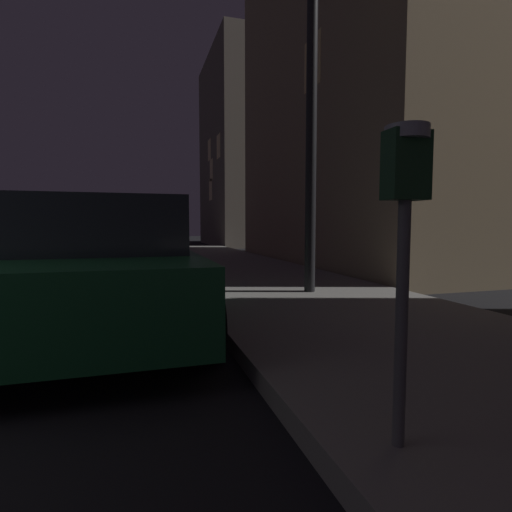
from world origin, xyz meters
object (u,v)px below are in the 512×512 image
at_px(car_green, 104,266).
at_px(parking_meter, 405,208).
at_px(car_red, 123,243).
at_px(street_lamp, 312,57).
at_px(car_white, 128,237).

bearing_deg(car_green, parking_meter, -64.55).
distance_m(car_red, street_lamp, 6.58).
bearing_deg(car_red, street_lamp, -60.89).
distance_m(car_red, car_white, 6.10).
relative_size(car_green, street_lamp, 0.82).
height_order(parking_meter, street_lamp, street_lamp).
height_order(car_red, street_lamp, street_lamp).
xyz_separation_m(car_green, car_white, (-0.00, 12.12, -0.01)).
xyz_separation_m(parking_meter, car_red, (-1.50, 9.16, -0.52)).
xyz_separation_m(parking_meter, street_lamp, (1.37, 4.00, 2.38)).
relative_size(parking_meter, car_green, 0.34).
xyz_separation_m(car_red, street_lamp, (2.87, -5.15, 2.90)).
distance_m(parking_meter, car_white, 15.34).
relative_size(car_green, car_red, 0.94).
height_order(car_white, street_lamp, street_lamp).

